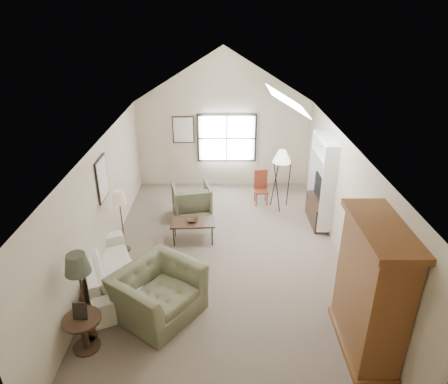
{
  "coord_description": "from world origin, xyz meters",
  "views": [
    {
      "loc": [
        -0.04,
        -7.14,
        4.94
      ],
      "look_at": [
        0.0,
        0.4,
        1.4
      ],
      "focal_mm": 32.0,
      "sensor_mm": 36.0,
      "label": 1
    }
  ],
  "objects_px": {
    "coffee_table": "(193,231)",
    "armoire": "(371,290)",
    "sofa": "(110,269)",
    "armchair_near": "(158,293)",
    "side_chair": "(261,188)",
    "side_table": "(84,333)",
    "armchair_far": "(192,200)"
  },
  "relations": [
    {
      "from": "coffee_table",
      "to": "armoire",
      "type": "bearing_deg",
      "value": -47.4
    },
    {
      "from": "sofa",
      "to": "armchair_near",
      "type": "xyz_separation_m",
      "value": [
        1.05,
        -0.82,
        0.1
      ]
    },
    {
      "from": "armoire",
      "to": "sofa",
      "type": "xyz_separation_m",
      "value": [
        -4.38,
        1.57,
        -0.75
      ]
    },
    {
      "from": "armchair_near",
      "to": "coffee_table",
      "type": "distance_m",
      "value": 2.44
    },
    {
      "from": "coffee_table",
      "to": "side_chair",
      "type": "distance_m",
      "value": 2.58
    },
    {
      "from": "coffee_table",
      "to": "side_table",
      "type": "relative_size",
      "value": 1.68
    },
    {
      "from": "armchair_near",
      "to": "coffee_table",
      "type": "height_order",
      "value": "armchair_near"
    },
    {
      "from": "armoire",
      "to": "armchair_far",
      "type": "relative_size",
      "value": 2.33
    },
    {
      "from": "armoire",
      "to": "side_table",
      "type": "bearing_deg",
      "value": -179.65
    },
    {
      "from": "armchair_near",
      "to": "armchair_far",
      "type": "xyz_separation_m",
      "value": [
        0.33,
        3.64,
        -0.01
      ]
    },
    {
      "from": "sofa",
      "to": "armchair_far",
      "type": "distance_m",
      "value": 3.13
    },
    {
      "from": "armoire",
      "to": "side_table",
      "type": "xyz_separation_m",
      "value": [
        -4.38,
        -0.03,
        -0.8
      ]
    },
    {
      "from": "armchair_far",
      "to": "armchair_near",
      "type": "bearing_deg",
      "value": 72.26
    },
    {
      "from": "armchair_near",
      "to": "sofa",
      "type": "bearing_deg",
      "value": 88.44
    },
    {
      "from": "armchair_near",
      "to": "side_chair",
      "type": "xyz_separation_m",
      "value": [
        2.17,
        4.3,
        0.02
      ]
    },
    {
      "from": "armchair_far",
      "to": "coffee_table",
      "type": "bearing_deg",
      "value": 82.64
    },
    {
      "from": "side_table",
      "to": "side_chair",
      "type": "xyz_separation_m",
      "value": [
        3.22,
        5.07,
        0.16
      ]
    },
    {
      "from": "coffee_table",
      "to": "side_table",
      "type": "distance_m",
      "value": 3.5
    },
    {
      "from": "armchair_near",
      "to": "side_table",
      "type": "distance_m",
      "value": 1.32
    },
    {
      "from": "armoire",
      "to": "armchair_near",
      "type": "height_order",
      "value": "armoire"
    },
    {
      "from": "side_table",
      "to": "sofa",
      "type": "bearing_deg",
      "value": 90.0
    },
    {
      "from": "armoire",
      "to": "armchair_near",
      "type": "relative_size",
      "value": 1.61
    },
    {
      "from": "sofa",
      "to": "armchair_near",
      "type": "distance_m",
      "value": 1.34
    },
    {
      "from": "armchair_near",
      "to": "side_chair",
      "type": "bearing_deg",
      "value": 9.7
    },
    {
      "from": "sofa",
      "to": "armchair_far",
      "type": "xyz_separation_m",
      "value": [
        1.38,
        2.81,
        0.08
      ]
    },
    {
      "from": "armchair_far",
      "to": "side_chair",
      "type": "bearing_deg",
      "value": -172.87
    },
    {
      "from": "side_table",
      "to": "side_chair",
      "type": "bearing_deg",
      "value": 57.58
    },
    {
      "from": "armoire",
      "to": "side_table",
      "type": "height_order",
      "value": "armoire"
    },
    {
      "from": "armoire",
      "to": "coffee_table",
      "type": "height_order",
      "value": "armoire"
    },
    {
      "from": "armchair_near",
      "to": "side_chair",
      "type": "relative_size",
      "value": 1.48
    },
    {
      "from": "sofa",
      "to": "side_table",
      "type": "height_order",
      "value": "sofa"
    },
    {
      "from": "armoire",
      "to": "side_chair",
      "type": "distance_m",
      "value": 5.22
    }
  ]
}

